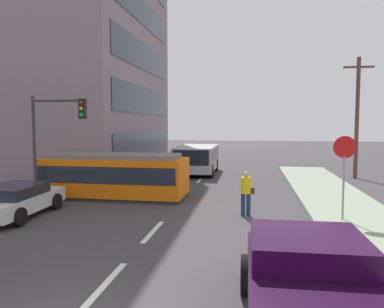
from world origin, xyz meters
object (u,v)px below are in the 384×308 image
at_px(pickup_truck_parked, 312,290).
at_px(stop_sign, 344,160).
at_px(utility_pole_mid, 357,116).
at_px(parked_sedan_mid, 15,200).
at_px(city_bus, 197,158).
at_px(parked_sedan_far, 110,172).
at_px(pedestrian_crossing, 246,191).
at_px(traffic_light_mast, 55,128).
at_px(streetcar_tram, 114,175).

xyz_separation_m(pickup_truck_parked, stop_sign, (2.17, 7.43, 1.40)).
bearing_deg(utility_pole_mid, parked_sedan_mid, -140.93).
xyz_separation_m(city_bus, parked_sedan_far, (-4.39, -4.79, -0.46)).
xyz_separation_m(parked_sedan_mid, stop_sign, (11.73, 0.86, 1.57)).
xyz_separation_m(city_bus, pedestrian_crossing, (3.48, -11.43, -0.14)).
distance_m(city_bus, traffic_light_mast, 11.56).
distance_m(city_bus, parked_sedan_mid, 13.76).
distance_m(city_bus, utility_pole_mid, 10.52).
xyz_separation_m(streetcar_tram, pickup_truck_parked, (7.25, -10.65, -0.25)).
xyz_separation_m(streetcar_tram, city_bus, (2.63, 8.75, 0.03)).
height_order(city_bus, pickup_truck_parked, city_bus).
relative_size(pickup_truck_parked, stop_sign, 1.74).
bearing_deg(pedestrian_crossing, stop_sign, -9.26).
relative_size(pedestrian_crossing, pickup_truck_parked, 0.33).
height_order(stop_sign, utility_pole_mid, utility_pole_mid).
distance_m(parked_sedan_mid, traffic_light_mast, 3.60).
bearing_deg(streetcar_tram, city_bus, 73.27).
distance_m(city_bus, stop_sign, 13.81).
relative_size(parked_sedan_far, utility_pole_mid, 0.57).
bearing_deg(streetcar_tram, parked_sedan_far, 113.90).
height_order(pickup_truck_parked, parked_sedan_far, pickup_truck_parked).
distance_m(city_bus, pickup_truck_parked, 19.95).
height_order(streetcar_tram, parked_sedan_far, streetcar_tram).
xyz_separation_m(city_bus, traffic_light_mast, (-4.64, -10.37, 2.14)).
bearing_deg(pedestrian_crossing, pickup_truck_parked, -81.87).
height_order(streetcar_tram, pedestrian_crossing, streetcar_tram).
bearing_deg(city_bus, parked_sedan_far, -132.48).
bearing_deg(parked_sedan_far, pedestrian_crossing, -40.17).
distance_m(streetcar_tram, pickup_truck_parked, 12.88).
distance_m(stop_sign, utility_pole_mid, 11.96).
bearing_deg(pickup_truck_parked, pedestrian_crossing, 98.13).
height_order(pedestrian_crossing, parked_sedan_mid, pedestrian_crossing).
relative_size(parked_sedan_far, traffic_light_mast, 0.93).
bearing_deg(city_bus, pedestrian_crossing, -73.07).
relative_size(streetcar_tram, pedestrian_crossing, 4.01).
relative_size(city_bus, pedestrian_crossing, 3.32).
bearing_deg(city_bus, parked_sedan_mid, -111.07).
relative_size(parked_sedan_mid, parked_sedan_far, 0.99).
bearing_deg(parked_sedan_mid, stop_sign, 4.21).
xyz_separation_m(pedestrian_crossing, pickup_truck_parked, (1.14, -7.97, -0.15)).
xyz_separation_m(streetcar_tram, utility_pole_mid, (12.75, 8.14, 2.87)).
distance_m(parked_sedan_far, stop_sign, 13.38).
bearing_deg(traffic_light_mast, pedestrian_crossing, -7.46).
relative_size(city_bus, traffic_light_mast, 1.21).
bearing_deg(parked_sedan_far, pickup_truck_parked, -58.36).
height_order(city_bus, parked_sedan_far, city_bus).
bearing_deg(city_bus, traffic_light_mast, -114.09).
relative_size(pickup_truck_parked, parked_sedan_mid, 1.18).
height_order(pedestrian_crossing, traffic_light_mast, traffic_light_mast).
height_order(streetcar_tram, traffic_light_mast, traffic_light_mast).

